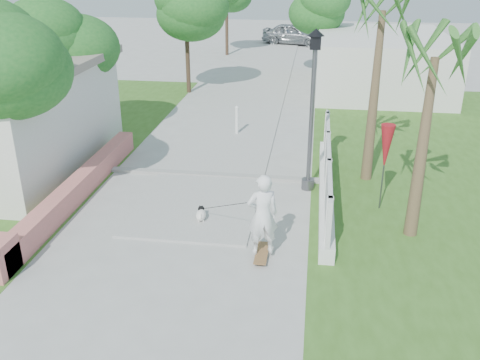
% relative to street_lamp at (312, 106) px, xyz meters
% --- Properties ---
extents(ground, '(90.00, 90.00, 0.00)m').
position_rel_street_lamp_xyz_m(ground, '(-2.90, -5.50, -2.43)').
color(ground, '#B7B7B2').
rests_on(ground, ground).
extents(path_strip, '(3.20, 36.00, 0.06)m').
position_rel_street_lamp_xyz_m(path_strip, '(-2.90, 14.50, -2.40)').
color(path_strip, '#B7B7B2').
rests_on(path_strip, ground).
extents(curb, '(6.50, 0.25, 0.10)m').
position_rel_street_lamp_xyz_m(curb, '(-2.90, 0.50, -2.38)').
color(curb, '#999993').
rests_on(curb, ground).
extents(grass_left, '(8.00, 20.00, 0.01)m').
position_rel_street_lamp_xyz_m(grass_left, '(-9.90, 2.50, -2.42)').
color(grass_left, '#3A641F').
rests_on(grass_left, ground).
extents(grass_right, '(8.00, 20.00, 0.01)m').
position_rel_street_lamp_xyz_m(grass_right, '(4.10, 2.50, -2.42)').
color(grass_right, '#3A641F').
rests_on(grass_right, ground).
extents(pink_wall, '(0.45, 8.20, 0.80)m').
position_rel_street_lamp_xyz_m(pink_wall, '(-6.20, -1.95, -2.11)').
color(pink_wall, '#DF7572').
rests_on(pink_wall, ground).
extents(lattice_fence, '(0.35, 7.00, 1.50)m').
position_rel_street_lamp_xyz_m(lattice_fence, '(0.50, -0.50, -1.88)').
color(lattice_fence, white).
rests_on(lattice_fence, ground).
extents(building_right, '(6.00, 8.00, 2.60)m').
position_rel_street_lamp_xyz_m(building_right, '(3.10, 12.50, -1.13)').
color(building_right, silver).
rests_on(building_right, ground).
extents(street_lamp, '(0.44, 0.44, 4.44)m').
position_rel_street_lamp_xyz_m(street_lamp, '(0.00, 0.00, 0.00)').
color(street_lamp, '#59595E').
rests_on(street_lamp, ground).
extents(bollard, '(0.14, 0.14, 1.09)m').
position_rel_street_lamp_xyz_m(bollard, '(-2.70, 4.50, -1.84)').
color(bollard, white).
rests_on(bollard, ground).
extents(patio_umbrella, '(0.36, 0.36, 2.30)m').
position_rel_street_lamp_xyz_m(patio_umbrella, '(1.90, -1.00, -0.74)').
color(patio_umbrella, '#59595E').
rests_on(patio_umbrella, ground).
extents(tree_left_mid, '(3.20, 3.20, 4.85)m').
position_rel_street_lamp_xyz_m(tree_left_mid, '(-8.38, 2.98, 1.07)').
color(tree_left_mid, '#4C3826').
rests_on(tree_left_mid, ground).
extents(tree_path_left, '(3.40, 3.40, 5.23)m').
position_rel_street_lamp_xyz_m(tree_path_left, '(-5.88, 10.48, 1.39)').
color(tree_path_left, '#4C3826').
rests_on(tree_path_left, ground).
extents(tree_path_right, '(3.00, 3.00, 4.79)m').
position_rel_street_lamp_xyz_m(tree_path_right, '(0.32, 14.48, 1.07)').
color(tree_path_right, '#4C3826').
rests_on(tree_path_right, ground).
extents(palm_far, '(1.80, 1.80, 5.30)m').
position_rel_street_lamp_xyz_m(palm_far, '(1.70, 1.00, 2.06)').
color(palm_far, brown).
rests_on(palm_far, ground).
extents(palm_near, '(1.80, 1.80, 4.70)m').
position_rel_street_lamp_xyz_m(palm_near, '(2.50, -2.30, 1.53)').
color(palm_near, brown).
rests_on(palm_near, ground).
extents(skateboarder, '(2.06, 2.12, 1.97)m').
position_rel_street_lamp_xyz_m(skateboarder, '(-1.69, -3.17, -1.59)').
color(skateboarder, olive).
rests_on(skateboarder, ground).
extents(dog, '(0.31, 0.55, 0.38)m').
position_rel_street_lamp_xyz_m(dog, '(-2.59, -2.38, -2.22)').
color(dog, white).
rests_on(dog, ground).
extents(parked_car, '(4.59, 2.61, 1.47)m').
position_rel_street_lamp_xyz_m(parked_car, '(-1.70, 25.21, -1.69)').
color(parked_car, '#A2A4A9').
rests_on(parked_car, ground).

